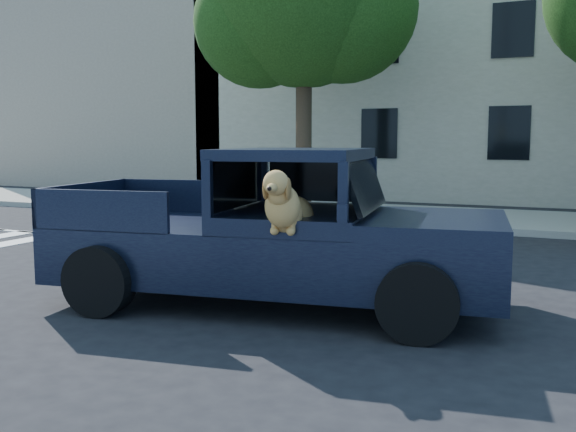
{
  "coord_description": "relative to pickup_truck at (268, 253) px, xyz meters",
  "views": [
    {
      "loc": [
        3.0,
        -6.77,
        2.0
      ],
      "look_at": [
        0.04,
        -0.28,
        1.15
      ],
      "focal_mm": 40.0,
      "sensor_mm": 36.0,
      "label": 1
    }
  ],
  "objects": [
    {
      "name": "far_sidewalk",
      "position": [
        0.39,
        9.12,
        -0.57
      ],
      "size": [
        60.0,
        4.0,
        0.15
      ],
      "primitive_type": "cube",
      "color": "gray",
      "rests_on": "ground"
    },
    {
      "name": "lane_stripes",
      "position": [
        2.39,
        3.32,
        -0.63
      ],
      "size": [
        21.6,
        0.14,
        0.01
      ],
      "primitive_type": null,
      "color": "silver",
      "rests_on": "ground"
    },
    {
      "name": "pickup_truck",
      "position": [
        0.0,
        0.0,
        0.0
      ],
      "size": [
        5.54,
        2.96,
        1.89
      ],
      "rotation": [
        0.0,
        0.0,
        0.15
      ],
      "color": "black",
      "rests_on": "ground"
    },
    {
      "name": "building_left",
      "position": [
        -14.61,
        16.42,
        3.36
      ],
      "size": [
        12.0,
        6.0,
        8.0
      ],
      "primitive_type": "cube",
      "color": "tan",
      "rests_on": "ground"
    },
    {
      "name": "ground",
      "position": [
        0.39,
        -0.08,
        -0.64
      ],
      "size": [
        120.0,
        120.0,
        0.0
      ],
      "primitive_type": "plane",
      "color": "black",
      "rests_on": "ground"
    },
    {
      "name": "street_tree_left",
      "position": [
        -3.58,
        9.54,
        5.07
      ],
      "size": [
        6.0,
        5.2,
        8.6
      ],
      "color": "#332619",
      "rests_on": "ground"
    }
  ]
}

